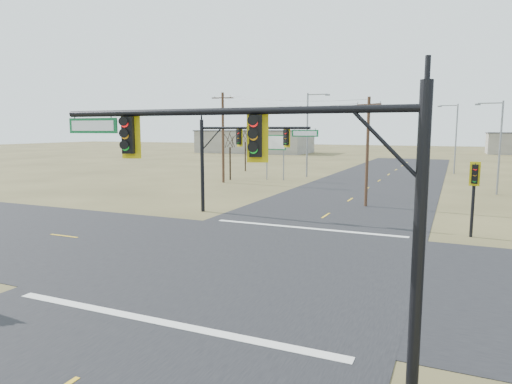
# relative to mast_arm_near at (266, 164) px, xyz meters

# --- Properties ---
(ground) EXTENTS (320.00, 320.00, 0.00)m
(ground) POSITION_rel_mast_arm_near_xyz_m (-3.79, 8.18, -5.16)
(ground) COLOR olive
(ground) RESTS_ON ground
(road_ew) EXTENTS (160.00, 14.00, 0.02)m
(road_ew) POSITION_rel_mast_arm_near_xyz_m (-3.79, 8.18, -5.15)
(road_ew) COLOR black
(road_ew) RESTS_ON ground
(road_ns) EXTENTS (14.00, 160.00, 0.02)m
(road_ns) POSITION_rel_mast_arm_near_xyz_m (-3.79, 8.18, -5.15)
(road_ns) COLOR black
(road_ns) RESTS_ON ground
(stop_bar_near) EXTENTS (12.00, 0.40, 0.01)m
(stop_bar_near) POSITION_rel_mast_arm_near_xyz_m (-3.79, 0.68, -5.13)
(stop_bar_near) COLOR silver
(stop_bar_near) RESTS_ON road_ns
(stop_bar_far) EXTENTS (12.00, 0.40, 0.01)m
(stop_bar_far) POSITION_rel_mast_arm_near_xyz_m (-3.79, 15.68, -5.13)
(stop_bar_far) COLOR silver
(stop_bar_far) RESTS_ON road_ns
(mast_arm_near) EXTENTS (10.34, 0.58, 7.09)m
(mast_arm_near) POSITION_rel_mast_arm_near_xyz_m (0.00, 0.00, 0.00)
(mast_arm_near) COLOR black
(mast_arm_near) RESTS_ON ground
(mast_arm_far) EXTENTS (8.83, 0.57, 6.72)m
(mast_arm_far) POSITION_rel_mast_arm_near_xyz_m (-9.51, 18.24, -0.29)
(mast_arm_far) COLOR black
(mast_arm_far) RESTS_ON ground
(pedestal_signal_ne) EXTENTS (0.59, 0.51, 4.29)m
(pedestal_signal_ne) POSITION_rel_mast_arm_near_xyz_m (5.37, 17.19, -2.02)
(pedestal_signal_ne) COLOR black
(pedestal_signal_ne) RESTS_ON ground
(utility_pole_near) EXTENTS (1.97, 0.89, 8.50)m
(utility_pole_near) POSITION_rel_mast_arm_near_xyz_m (-1.97, 25.35, -0.71)
(utility_pole_near) COLOR #4D3021
(utility_pole_near) RESTS_ON ground
(utility_pole_far) EXTENTS (2.42, 0.74, 10.09)m
(utility_pole_far) POSITION_rel_mast_arm_near_xyz_m (-19.86, 35.30, 0.06)
(utility_pole_far) COLOR #4D3021
(utility_pole_far) RESTS_ON ground
(highway_sign) EXTENTS (2.84, 0.55, 5.37)m
(highway_sign) POSITION_rel_mast_arm_near_xyz_m (-15.43, 40.19, -1.31)
(highway_sign) COLOR slate
(highway_sign) RESTS_ON ground
(streetlight_a) EXTENTS (2.39, 0.25, 8.60)m
(streetlight_a) POSITION_rel_mast_arm_near_xyz_m (7.82, 36.81, -0.34)
(streetlight_a) COLOR slate
(streetlight_a) RESTS_ON ground
(streetlight_b) EXTENTS (2.63, 0.34, 9.41)m
(streetlight_b) POSITION_rel_mast_arm_near_xyz_m (4.01, 57.00, 0.12)
(streetlight_b) COLOR slate
(streetlight_b) RESTS_ON ground
(streetlight_c) EXTENTS (2.93, 0.35, 10.50)m
(streetlight_c) POSITION_rel_mast_arm_near_xyz_m (-12.76, 45.00, 0.74)
(streetlight_c) COLOR slate
(streetlight_c) RESTS_ON ground
(bare_tree_a) EXTENTS (2.73, 2.73, 6.12)m
(bare_tree_a) POSITION_rel_mast_arm_near_xyz_m (-20.36, 38.02, -0.32)
(bare_tree_a) COLOR black
(bare_tree_a) RESTS_ON ground
(bare_tree_b) EXTENTS (3.15, 3.15, 6.49)m
(bare_tree_b) POSITION_rel_mast_arm_near_xyz_m (-23.58, 49.21, 0.03)
(bare_tree_b) COLOR black
(bare_tree_b) RESTS_ON ground
(warehouse_left) EXTENTS (28.00, 14.00, 5.50)m
(warehouse_left) POSITION_rel_mast_arm_near_xyz_m (-43.79, 98.18, -2.41)
(warehouse_left) COLOR #A0998E
(warehouse_left) RESTS_ON ground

